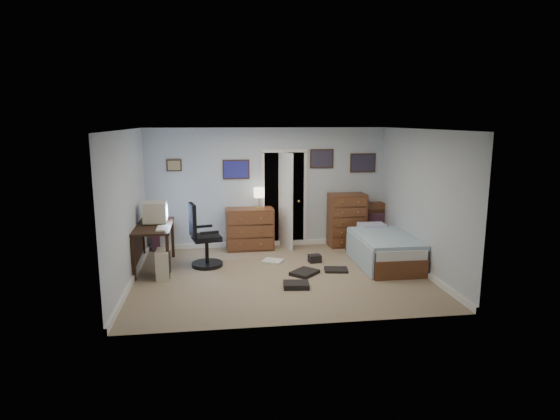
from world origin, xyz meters
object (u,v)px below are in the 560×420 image
object	(u,v)px
computer_desk	(148,235)
office_chair	(203,242)
tall_dresser	(347,220)
low_dresser	(250,229)
bed	(383,249)

from	to	relation	value
computer_desk	office_chair	bearing A→B (deg)	-3.10
tall_dresser	low_dresser	bearing A→B (deg)	177.51
computer_desk	low_dresser	world-z (taller)	low_dresser
computer_desk	low_dresser	size ratio (longest dim) A/B	1.45
computer_desk	low_dresser	distance (m)	2.17
low_dresser	bed	distance (m)	2.74
tall_dresser	office_chair	bearing A→B (deg)	-162.57
office_chair	low_dresser	size ratio (longest dim) A/B	1.22
office_chair	bed	xyz separation A→B (m)	(3.32, -0.28, -0.17)
computer_desk	low_dresser	xyz separation A→B (m)	(1.90, 1.04, -0.19)
low_dresser	tall_dresser	world-z (taller)	tall_dresser
low_dresser	bed	xyz separation A→B (m)	(2.39, -1.35, -0.14)
low_dresser	computer_desk	bearing A→B (deg)	-152.73
low_dresser	bed	world-z (taller)	low_dresser
bed	computer_desk	bearing A→B (deg)	176.15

